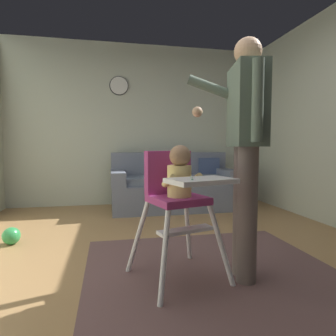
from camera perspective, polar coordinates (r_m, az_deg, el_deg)
name	(u,v)px	position (r m, az deg, el deg)	size (l,w,h in m)	color
ground	(177,273)	(2.47, 1.76, -19.82)	(5.77, 6.95, 0.10)	#A77C4D
wall_far	(140,125)	(4.94, -5.58, 8.33)	(4.97, 0.06, 2.62)	beige
area_rug	(235,298)	(2.05, 13.00, -23.54)	(1.91, 2.61, 0.01)	brown
couch	(173,187)	(4.53, 1.04, -3.70)	(1.88, 0.86, 0.86)	slate
high_chair	(178,187)	(2.07, 1.96, -3.71)	(0.74, 0.83, 0.97)	white
adult_standing	(245,145)	(2.13, 14.86, 4.42)	(0.51, 0.56, 1.70)	#6B5C57
toy_ball	(11,236)	(3.30, -28.27, -11.60)	(0.17, 0.17, 0.17)	green
wall_clock	(119,86)	(4.95, -9.55, 15.56)	(0.30, 0.04, 0.30)	white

